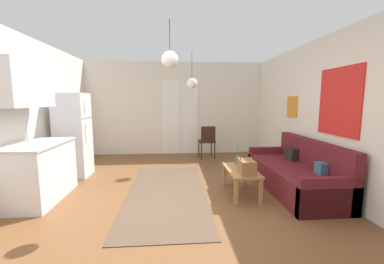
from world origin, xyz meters
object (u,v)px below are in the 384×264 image
Objects in this scene: handbag at (247,167)px; bamboo_vase at (238,160)px; coffee_table at (241,173)px; pendant_lamp_near at (170,60)px; accent_chair at (207,140)px; couch at (296,174)px; pendant_lamp_far at (192,83)px; refrigerator at (73,135)px.

bamboo_vase is at bearing 90.79° from handbag.
pendant_lamp_near is at bearing -161.88° from coffee_table.
bamboo_vase is at bearing 90.16° from accent_chair.
handbag is (-1.01, -0.38, 0.27)m from couch.
couch is 3.32× the size of pendant_lamp_near.
accent_chair is (-1.24, 2.34, 0.23)m from couch.
handbag is 0.42× the size of pendant_lamp_far.
pendant_lamp_far is (0.46, 2.11, -0.17)m from pendant_lamp_near.
pendant_lamp_far is at bearing 109.44° from handbag.
refrigerator reaches higher than handbag.
pendant_lamp_far reaches higher than coffee_table.
refrigerator is 2.64× the size of pendant_lamp_near.
pendant_lamp_far is (2.46, 0.50, 1.08)m from refrigerator.
coffee_table is 0.30m from handbag.
pendant_lamp_near is (-0.93, -2.86, 1.60)m from accent_chair.
accent_chair is 1.68m from pendant_lamp_far.
pendant_lamp_far is (-0.69, 1.48, 1.42)m from bamboo_vase.
pendant_lamp_far is at bearing 137.03° from couch.
handbag is 1.95m from pendant_lamp_near.
couch is at bearing -14.72° from refrigerator.
refrigerator is 1.93× the size of accent_chair.
couch reaches higher than coffee_table.
couch is at bearing 13.30° from pendant_lamp_near.
pendant_lamp_near reaches higher than couch.
couch is 1.04m from coffee_table.
refrigerator is at bearing 141.10° from pendant_lamp_near.
coffee_table is at bearing -172.32° from couch.
accent_chair reaches higher than handbag.
handbag is 0.54× the size of pendant_lamp_near.
pendant_lamp_far reaches higher than couch.
refrigerator reaches higher than bamboo_vase.
couch reaches higher than bamboo_vase.
handbag is at bearing -89.21° from bamboo_vase.
refrigerator is at bearing -168.58° from pendant_lamp_far.
couch is 4.35m from refrigerator.
couch is at bearing 112.40° from accent_chair.
couch is 2.66m from accent_chair.
coffee_table is 2.59× the size of handbag.
accent_chair is (-0.22, 2.48, 0.14)m from coffee_table.
coffee_table is at bearing 93.37° from handbag.
refrigerator is at bearing 154.96° from handbag.
refrigerator reaches higher than accent_chair.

